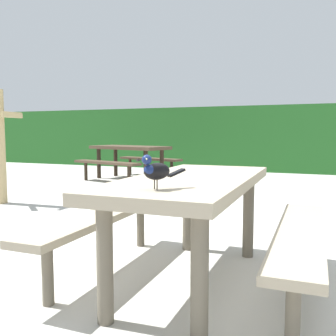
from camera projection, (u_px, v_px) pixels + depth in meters
ground_plane at (222, 288)px, 2.52m from camera, size 60.00×60.00×0.00m
hedge_wall at (301, 139)px, 10.03m from camera, size 28.00×1.29×1.74m
picnic_table_foreground at (192, 203)px, 2.57m from camera, size 1.71×1.81×0.74m
bird_grackle at (155, 170)px, 1.96m from camera, size 0.19×0.25×0.18m
picnic_table_mid_left at (129, 154)px, 8.35m from camera, size 2.08×2.06×0.74m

